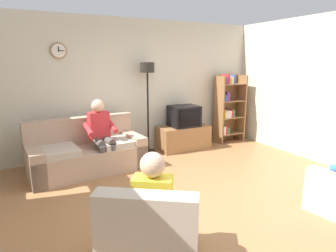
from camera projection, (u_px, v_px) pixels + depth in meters
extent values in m
plane|color=#9E6B42|center=(204.00, 202.00, 3.87)|extent=(12.00, 12.00, 0.00)
cube|color=beige|center=(133.00, 87.00, 5.89)|extent=(6.20, 0.12, 2.70)
cylinder|color=olive|center=(59.00, 51.00, 5.04)|extent=(0.28, 0.03, 0.28)
cylinder|color=white|center=(59.00, 51.00, 5.02)|extent=(0.24, 0.01, 0.24)
cube|color=black|center=(59.00, 49.00, 5.01)|extent=(0.02, 0.01, 0.09)
cube|color=black|center=(61.00, 51.00, 5.04)|extent=(0.11, 0.01, 0.01)
cube|color=tan|center=(88.00, 160.00, 4.92)|extent=(1.97, 1.02, 0.42)
cube|color=tan|center=(81.00, 130.00, 5.11)|extent=(1.91, 0.38, 0.48)
cube|color=tan|center=(132.00, 148.00, 5.34)|extent=(0.30, 0.86, 0.56)
cube|color=tan|center=(35.00, 165.00, 4.46)|extent=(0.30, 0.86, 0.56)
cube|color=#BCAD99|center=(116.00, 142.00, 5.08)|extent=(0.66, 0.74, 0.10)
cube|color=#BCAD99|center=(57.00, 151.00, 4.56)|extent=(0.66, 0.74, 0.10)
cube|color=olive|center=(183.00, 137.00, 6.20)|extent=(1.10, 0.56, 0.51)
cube|color=black|center=(177.00, 134.00, 6.42)|extent=(1.10, 0.04, 0.03)
cube|color=black|center=(184.00, 116.00, 6.08)|extent=(0.60, 0.48, 0.44)
cube|color=black|center=(190.00, 118.00, 5.86)|extent=(0.50, 0.01, 0.36)
cube|color=olive|center=(219.00, 110.00, 6.55)|extent=(0.04, 0.36, 1.55)
cube|color=olive|center=(241.00, 108.00, 6.83)|extent=(0.04, 0.36, 1.55)
cube|color=olive|center=(225.00, 108.00, 6.84)|extent=(0.64, 0.02, 1.55)
cube|color=olive|center=(229.00, 133.00, 6.82)|extent=(0.60, 0.34, 0.02)
cube|color=silver|center=(221.00, 130.00, 6.67)|extent=(0.05, 0.28, 0.20)
cube|color=red|center=(223.00, 129.00, 6.70)|extent=(0.05, 0.28, 0.20)
cube|color=#267F4C|center=(225.00, 130.00, 6.73)|extent=(0.05, 0.28, 0.16)
cube|color=olive|center=(230.00, 117.00, 6.74)|extent=(0.60, 0.34, 0.02)
cube|color=gold|center=(222.00, 114.00, 6.58)|extent=(0.03, 0.28, 0.18)
cube|color=silver|center=(223.00, 114.00, 6.61)|extent=(0.05, 0.28, 0.17)
cube|color=silver|center=(225.00, 113.00, 6.63)|extent=(0.04, 0.28, 0.18)
cube|color=silver|center=(227.00, 114.00, 6.66)|extent=(0.04, 0.28, 0.16)
cube|color=red|center=(229.00, 113.00, 6.68)|extent=(0.04, 0.28, 0.18)
cube|color=#267F4C|center=(230.00, 113.00, 6.70)|extent=(0.04, 0.28, 0.18)
cube|color=olive|center=(230.00, 101.00, 6.65)|extent=(0.60, 0.34, 0.02)
cube|color=#2D59A5|center=(222.00, 98.00, 6.50)|extent=(0.04, 0.28, 0.15)
cube|color=#72338C|center=(224.00, 96.00, 6.52)|extent=(0.03, 0.28, 0.22)
cube|color=#72338C|center=(226.00, 96.00, 6.54)|extent=(0.03, 0.28, 0.20)
cube|color=olive|center=(231.00, 84.00, 6.56)|extent=(0.60, 0.34, 0.02)
cube|color=#72338C|center=(223.00, 80.00, 6.42)|extent=(0.04, 0.28, 0.16)
cube|color=red|center=(225.00, 79.00, 6.44)|extent=(0.04, 0.28, 0.22)
cube|color=gold|center=(227.00, 81.00, 6.47)|extent=(0.04, 0.28, 0.15)
cube|color=silver|center=(229.00, 80.00, 6.49)|extent=(0.05, 0.28, 0.15)
cube|color=#2D59A5|center=(231.00, 79.00, 6.51)|extent=(0.03, 0.28, 0.19)
cylinder|color=black|center=(149.00, 152.00, 5.99)|extent=(0.28, 0.28, 0.03)
cylinder|color=black|center=(148.00, 112.00, 5.81)|extent=(0.04, 0.04, 1.70)
cylinder|color=black|center=(147.00, 67.00, 5.61)|extent=(0.28, 0.28, 0.20)
cube|color=#BCAD99|center=(154.00, 246.00, 2.64)|extent=(1.13, 1.14, 0.40)
cube|color=#BCAD99|center=(145.00, 224.00, 2.18)|extent=(0.76, 0.60, 0.50)
cube|color=#BCAD99|center=(123.00, 234.00, 2.68)|extent=(0.61, 0.77, 0.56)
cube|color=#BCAD99|center=(187.00, 239.00, 2.61)|extent=(0.61, 0.77, 0.56)
cube|color=red|center=(99.00, 126.00, 4.93)|extent=(0.36, 0.23, 0.48)
sphere|color=#D8AD8C|center=(98.00, 106.00, 4.85)|extent=(0.22, 0.22, 0.22)
cylinder|color=#4C4742|center=(108.00, 141.00, 4.88)|extent=(0.17, 0.39, 0.13)
cylinder|color=#4C4742|center=(98.00, 142.00, 4.78)|extent=(0.17, 0.39, 0.13)
cylinder|color=#4C4742|center=(113.00, 159.00, 4.78)|extent=(0.12, 0.12, 0.52)
cylinder|color=#4C4742|center=(103.00, 161.00, 4.69)|extent=(0.12, 0.12, 0.52)
cylinder|color=red|center=(112.00, 126.00, 4.96)|extent=(0.12, 0.34, 0.20)
cylinder|color=red|center=(89.00, 129.00, 4.74)|extent=(0.12, 0.34, 0.20)
cube|color=yellow|center=(153.00, 203.00, 2.49)|extent=(0.39, 0.36, 0.48)
sphere|color=#D8AD8C|center=(153.00, 165.00, 2.42)|extent=(0.22, 0.22, 0.22)
cylinder|color=#2D334C|center=(147.00, 216.00, 2.74)|extent=(0.32, 0.39, 0.13)
cylinder|color=#2D334C|center=(166.00, 217.00, 2.72)|extent=(0.32, 0.39, 0.13)
cylinder|color=#2D334C|center=(151.00, 225.00, 2.97)|extent=(0.15, 0.15, 0.40)
cylinder|color=#2D334C|center=(168.00, 226.00, 2.95)|extent=(0.15, 0.15, 0.40)
cylinder|color=yellow|center=(132.00, 198.00, 2.62)|extent=(0.26, 0.32, 0.20)
cylinder|color=yellow|center=(178.00, 201.00, 2.57)|extent=(0.26, 0.32, 0.20)
cylinder|color=#2D334C|center=(322.00, 191.00, 3.77)|extent=(0.13, 0.13, 0.40)
cylinder|color=#2D334C|center=(328.00, 187.00, 3.87)|extent=(0.13, 0.13, 0.40)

